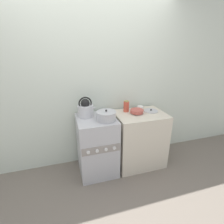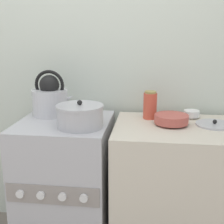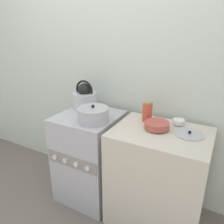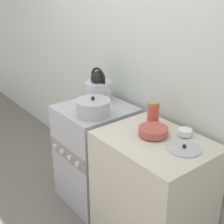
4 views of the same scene
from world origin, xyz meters
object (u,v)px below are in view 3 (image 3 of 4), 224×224
at_px(kettle, 85,98).
at_px(storage_jar, 147,112).
at_px(enamel_bowl, 157,125).
at_px(small_ceramic_bowl, 179,122).
at_px(cooking_pot, 93,115).
at_px(loose_pot_lid, 189,134).
at_px(stove, 90,156).

distance_m(kettle, storage_jar, 0.62).
xyz_separation_m(enamel_bowl, small_ceramic_bowl, (0.13, 0.16, -0.01)).
relative_size(cooking_pot, loose_pot_lid, 1.23).
bearing_deg(loose_pot_lid, storage_jar, 164.91).
bearing_deg(storage_jar, kettle, -177.43).
bearing_deg(cooking_pot, kettle, 136.99).
bearing_deg(kettle, small_ceramic_bowl, 4.63).
relative_size(cooking_pot, enamel_bowl, 1.34).
height_order(enamel_bowl, loose_pot_lid, enamel_bowl).
distance_m(stove, kettle, 0.57).
distance_m(enamel_bowl, storage_jar, 0.18).
height_order(kettle, storage_jar, kettle).
bearing_deg(enamel_bowl, storage_jar, 136.07).
relative_size(stove, small_ceramic_bowl, 9.06).
height_order(kettle, enamel_bowl, kettle).
bearing_deg(small_ceramic_bowl, cooking_pot, -155.30).
relative_size(stove, cooking_pot, 3.31).
xyz_separation_m(storage_jar, loose_pot_lid, (0.37, -0.10, -0.08)).
relative_size(kettle, small_ceramic_bowl, 2.97).
bearing_deg(stove, small_ceramic_bowl, 14.36).
xyz_separation_m(kettle, cooking_pot, (0.24, -0.22, -0.05)).
bearing_deg(storage_jar, loose_pot_lid, -15.09).
xyz_separation_m(cooking_pot, storage_jar, (0.38, 0.25, 0.01)).
height_order(stove, cooking_pot, cooking_pot).
xyz_separation_m(kettle, small_ceramic_bowl, (0.88, 0.07, -0.09)).
relative_size(kettle, storage_jar, 1.67).
xyz_separation_m(kettle, storage_jar, (0.62, 0.03, -0.03)).
xyz_separation_m(cooking_pot, small_ceramic_bowl, (0.64, 0.29, -0.04)).
bearing_deg(loose_pot_lid, small_ceramic_bowl, 128.48).
bearing_deg(enamel_bowl, stove, -177.12).
height_order(small_ceramic_bowl, loose_pot_lid, small_ceramic_bowl).
relative_size(stove, enamel_bowl, 4.44).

